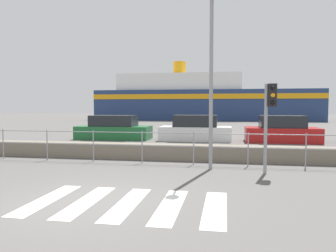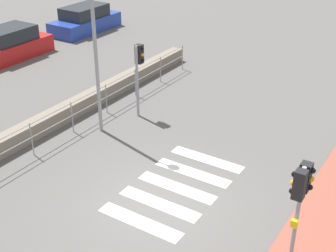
# 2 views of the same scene
# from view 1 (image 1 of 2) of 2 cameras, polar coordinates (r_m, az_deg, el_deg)

# --- Properties ---
(ground_plane) EXTENTS (160.00, 160.00, 0.00)m
(ground_plane) POSITION_cam_1_polar(r_m,az_deg,el_deg) (7.33, -14.13, -12.63)
(ground_plane) COLOR #565451
(crosswalk) EXTENTS (4.05, 2.40, 0.01)m
(crosswalk) POSITION_cam_1_polar(r_m,az_deg,el_deg) (7.01, -7.07, -13.26)
(crosswalk) COLOR silver
(crosswalk) RESTS_ON ground_plane
(seawall) EXTENTS (20.31, 0.55, 0.58)m
(seawall) POSITION_cam_1_polar(r_m,az_deg,el_deg) (12.51, -3.52, -4.46)
(seawall) COLOR slate
(seawall) RESTS_ON ground_plane
(harbor_fence) EXTENTS (18.31, 0.04, 1.14)m
(harbor_fence) POSITION_cam_1_polar(r_m,az_deg,el_deg) (11.61, -4.54, -2.79)
(harbor_fence) COLOR gray
(harbor_fence) RESTS_ON ground_plane
(traffic_light_far) EXTENTS (0.34, 0.32, 2.68)m
(traffic_light_far) POSITION_cam_1_polar(r_m,az_deg,el_deg) (10.10, 17.31, 3.03)
(traffic_light_far) COLOR gray
(traffic_light_far) RESTS_ON ground_plane
(streetlamp) EXTENTS (0.32, 0.97, 5.54)m
(streetlamp) POSITION_cam_1_polar(r_m,az_deg,el_deg) (10.38, 7.51, 11.43)
(streetlamp) COLOR gray
(streetlamp) RESTS_ON ground_plane
(ferry_boat) EXTENTS (31.31, 6.31, 8.42)m
(ferry_boat) POSITION_cam_1_polar(r_m,az_deg,el_deg) (47.44, 5.60, 4.43)
(ferry_boat) COLOR navy
(ferry_boat) RESTS_ON ground_plane
(parked_car_green) EXTENTS (4.48, 1.81, 1.45)m
(parked_car_green) POSITION_cam_1_polar(r_m,az_deg,el_deg) (20.33, -9.42, -0.51)
(parked_car_green) COLOR #1E6633
(parked_car_green) RESTS_ON ground_plane
(parked_car_white) EXTENTS (4.15, 1.79, 1.49)m
(parked_car_white) POSITION_cam_1_polar(r_m,az_deg,el_deg) (19.26, 4.81, -0.65)
(parked_car_white) COLOR silver
(parked_car_white) RESTS_ON ground_plane
(parked_car_red) EXTENTS (3.99, 1.90, 1.49)m
(parked_car_red) POSITION_cam_1_polar(r_m,az_deg,el_deg) (19.43, 19.21, -0.80)
(parked_car_red) COLOR #B21919
(parked_car_red) RESTS_ON ground_plane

